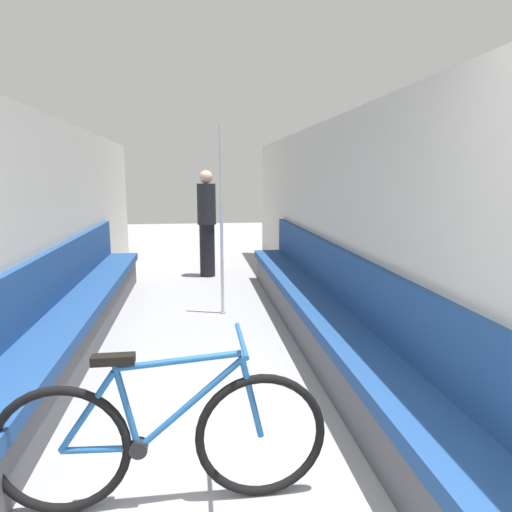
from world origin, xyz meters
TOP-DOWN VIEW (x-y plane):
  - wall_left at (-1.43, 3.50)m, footprint 0.10×10.20m
  - wall_right at (1.43, 3.50)m, footprint 0.10×10.20m
  - bench_seat_row_left at (-1.18, 3.30)m, footprint 0.47×5.91m
  - bench_seat_row_right at (1.18, 3.30)m, footprint 0.47×5.91m
  - bicycle at (-0.19, 1.22)m, footprint 1.64×0.46m
  - grab_pole_near at (0.29, 4.43)m, footprint 0.08×0.08m
  - passenger_standing at (0.17, 6.53)m, footprint 0.30×0.30m

SIDE VIEW (x-z plane):
  - bench_seat_row_left at x=-1.18m, z-range -0.17..0.79m
  - bench_seat_row_right at x=1.18m, z-range -0.17..0.79m
  - bicycle at x=-0.19m, z-range -0.07..0.79m
  - passenger_standing at x=0.17m, z-range 0.03..1.75m
  - grab_pole_near at x=0.29m, z-range -0.03..2.17m
  - wall_left at x=-1.43m, z-range 0.00..2.22m
  - wall_right at x=1.43m, z-range 0.00..2.22m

